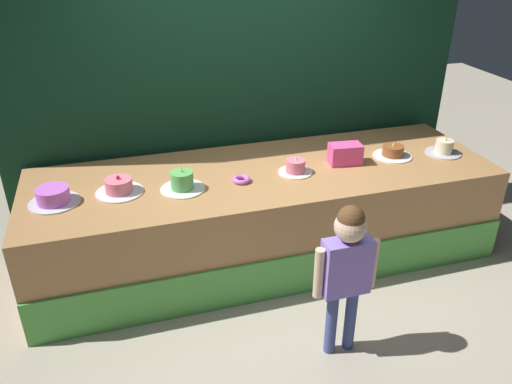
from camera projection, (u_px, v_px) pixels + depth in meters
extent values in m
plane|color=#ADA38E|center=(287.00, 295.00, 3.91)|extent=(12.00, 12.00, 0.00)
cube|color=#B27F4C|center=(264.00, 214.00, 4.23)|extent=(3.71, 1.19, 0.78)
cube|color=#59B24C|center=(288.00, 277.00, 3.82)|extent=(3.71, 0.02, 0.35)
cube|color=#113823|center=(240.00, 56.00, 4.28)|extent=(4.07, 0.08, 3.08)
cylinder|color=#3F4C8C|center=(331.00, 322.00, 3.29)|extent=(0.08, 0.08, 0.48)
cylinder|color=#3F4C8C|center=(350.00, 318.00, 3.32)|extent=(0.08, 0.08, 0.48)
cube|color=#8C72D8|center=(346.00, 266.00, 3.10)|extent=(0.30, 0.14, 0.38)
cylinder|color=beige|center=(319.00, 273.00, 3.07)|extent=(0.06, 0.06, 0.34)
cylinder|color=beige|center=(373.00, 263.00, 3.16)|extent=(0.06, 0.06, 0.34)
sphere|color=beige|center=(350.00, 227.00, 2.97)|extent=(0.19, 0.19, 0.19)
sphere|color=brown|center=(351.00, 219.00, 2.95)|extent=(0.16, 0.16, 0.16)
cube|color=#F44B96|center=(345.00, 154.00, 4.15)|extent=(0.27, 0.18, 0.17)
torus|color=#CC66D8|center=(241.00, 180.00, 3.87)|extent=(0.14, 0.14, 0.04)
cylinder|color=silver|center=(54.00, 202.00, 3.58)|extent=(0.35, 0.35, 0.01)
cylinder|color=#CC66D8|center=(53.00, 195.00, 3.56)|extent=(0.23, 0.23, 0.11)
cylinder|color=white|center=(120.00, 192.00, 3.72)|extent=(0.35, 0.35, 0.01)
cylinder|color=pink|center=(119.00, 185.00, 3.70)|extent=(0.20, 0.20, 0.10)
sphere|color=red|center=(118.00, 177.00, 3.67)|extent=(0.03, 0.03, 0.03)
cylinder|color=white|center=(183.00, 189.00, 3.77)|extent=(0.33, 0.33, 0.01)
cylinder|color=#59B259|center=(182.00, 180.00, 3.73)|extent=(0.17, 0.17, 0.13)
cone|color=#F2E566|center=(181.00, 169.00, 3.69)|extent=(0.02, 0.02, 0.05)
cylinder|color=white|center=(295.00, 172.00, 4.02)|extent=(0.27, 0.27, 0.01)
cylinder|color=pink|center=(296.00, 166.00, 4.00)|extent=(0.15, 0.15, 0.10)
cone|color=#F2E566|center=(296.00, 158.00, 3.97)|extent=(0.02, 0.02, 0.03)
cylinder|color=white|center=(392.00, 156.00, 4.31)|extent=(0.32, 0.32, 0.01)
cylinder|color=brown|center=(393.00, 151.00, 4.28)|extent=(0.18, 0.18, 0.09)
cone|color=#F2E566|center=(394.00, 144.00, 4.25)|extent=(0.02, 0.02, 0.04)
cylinder|color=silver|center=(443.00, 153.00, 4.36)|extent=(0.30, 0.30, 0.01)
cylinder|color=beige|center=(444.00, 146.00, 4.34)|extent=(0.15, 0.15, 0.11)
cone|color=#F2E566|center=(446.00, 137.00, 4.30)|extent=(0.02, 0.02, 0.06)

